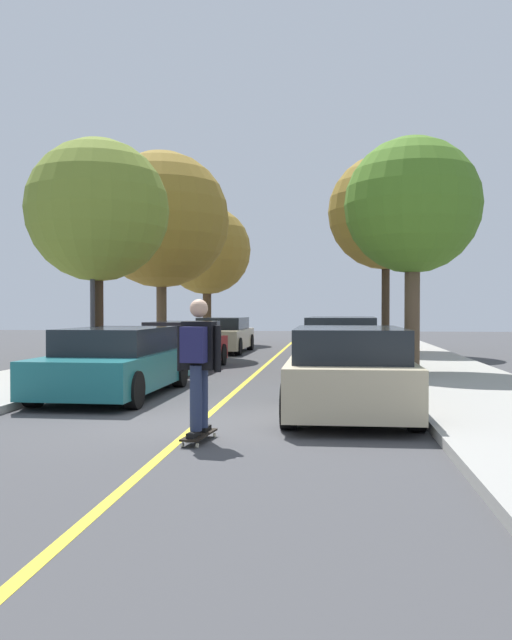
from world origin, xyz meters
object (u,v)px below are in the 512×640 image
Objects in this scene: parked_car_right_far at (339,339)px; parked_car_left_near at (181,346)px; street_tree_right_near at (386,212)px; streetlamp at (92,257)px; parked_car_left_far at (223,335)px; skateboarder at (198,358)px; parked_car_right_farthest at (337,332)px; street_tree_left_nearest at (98,211)px; parked_car_right_nearest at (349,371)px; parked_car_left_nearest at (116,362)px; parked_car_right_near at (342,347)px; street_tree_left_near at (161,220)px; street_tree_left_far at (207,251)px; skateboard at (199,435)px; street_tree_right_nearest at (413,206)px.

parked_car_left_near is at bearing -136.75° from parked_car_right_far.
street_tree_right_near reaches higher than streetlamp.
skateboarder is (2.47, -17.03, 0.40)m from parked_car_left_far.
parked_car_right_far reaches higher than parked_car_right_farthest.
parked_car_right_nearest is at bearing -42.63° from street_tree_left_nearest.
street_tree_right_near is (6.12, 12.39, 4.56)m from parked_car_left_nearest.
parked_car_left_far is at bearing 176.28° from street_tree_right_near.
parked_car_right_nearest is (4.40, -14.63, 0.03)m from parked_car_left_far.
parked_car_right_far is (4.40, -2.99, 0.02)m from parked_car_left_far.
parked_car_right_near is 9.38m from street_tree_left_near.
street_tree_left_far is at bearing 97.54° from parked_car_left_near.
parked_car_left_nearest is 4.77m from parked_car_right_nearest.
street_tree_right_near is at bearing 77.60° from skateboard.
skateboarder is (-1.93, -20.99, 0.41)m from parked_car_right_farthest.
street_tree_left_far is (-6.12, 14.39, 3.69)m from parked_car_right_near.
parked_car_right_far is 0.79× the size of street_tree_left_nearest.
parked_car_left_near is 0.87× the size of streetlamp.
street_tree_left_nearest reaches higher than street_tree_right_nearest.
street_tree_left_far reaches higher than parked_car_right_nearest.
parked_car_left_nearest is at bearing 157.33° from parked_car_right_nearest.
parked_car_left_near is at bearing 51.00° from streetlamp.
parked_car_left_near is at bearing 162.50° from parked_car_right_near.
parked_car_right_far is 0.72× the size of street_tree_left_far.
street_tree_right_nearest reaches higher than skateboard.
street_tree_left_nearest is 3.43× the size of skateboarder.
parked_car_right_farthest is 2.43× the size of skateboarder.
skateboard is (2.47, -9.87, -0.56)m from parked_car_left_near.
parked_car_left_far is 5.32m from parked_car_right_far.
parked_car_left_far is 15.28m from parked_car_right_nearest.
parked_car_right_near is at bearing -66.97° from street_tree_left_far.
street_tree_right_nearest is 6.70× the size of skateboard.
parked_car_right_nearest is at bearing -40.94° from streetlamp.
street_tree_right_near is at bearing -3.72° from parked_car_left_far.
parked_car_right_nearest reaches higher than parked_car_left_far.
parked_car_right_far is (4.40, 4.14, 0.03)m from parked_car_left_near.
parked_car_left_nearest is 17.32m from parked_car_right_farthest.
parked_car_left_nearest is 2.71× the size of skateboarder.
skateboarder is at bearing -73.75° from street_tree_left_near.
streetlamp is at bearing -100.67° from parked_car_left_far.
street_tree_left_nearest is 1.20× the size of streetlamp.
street_tree_right_nearest is 10.18m from skateboard.
parked_car_right_farthest is at bearing 84.74° from skateboarder.
parked_car_left_far is at bearing 90.01° from parked_car_left_near.
street_tree_right_near reaches higher than parked_car_right_far.
parked_car_right_near is 0.98× the size of streetlamp.
street_tree_left_near reaches higher than skateboard.
parked_car_right_farthest is 0.71× the size of street_tree_left_nearest.
parked_car_left_nearest is 1.12× the size of parked_car_right_farthest.
parked_car_left_nearest is 0.66× the size of street_tree_left_near.
parked_car_right_nearest is 1.03× the size of parked_car_right_farthest.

